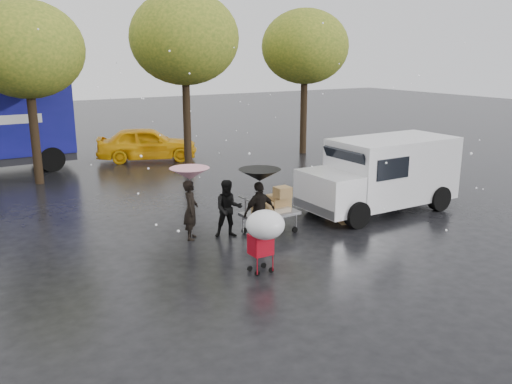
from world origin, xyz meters
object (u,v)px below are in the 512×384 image
person_black (260,212)px  yellow_taxi (147,144)px  person_pink (191,210)px  white_van (383,173)px  shopping_cart (264,228)px  vendor_cart (273,207)px

person_black → yellow_taxi: 11.89m
person_pink → yellow_taxi: size_ratio=0.36×
person_pink → yellow_taxi: 11.04m
person_pink → person_black: bearing=-96.8°
yellow_taxi → white_van: bearing=-143.4°
person_black → white_van: (4.69, 0.51, 0.37)m
shopping_cart → white_van: 6.18m
white_van → yellow_taxi: bearing=106.5°
shopping_cart → white_van: bearing=22.4°
white_van → shopping_cart: bearing=-157.6°
person_black → vendor_cart: (0.67, 0.43, -0.06)m
person_pink → person_black: size_ratio=0.99×
person_black → vendor_cart: 0.80m
vendor_cart → white_van: bearing=1.1°
person_black → white_van: bearing=-177.4°
shopping_cart → vendor_cart: bearing=53.6°
person_pink → vendor_cart: 2.17m
person_black → vendor_cart: person_black is taller
yellow_taxi → vendor_cart: bearing=-163.3°
vendor_cart → yellow_taxi: (0.68, 11.38, 0.02)m
person_black → shopping_cart: 2.12m
person_pink → white_van: size_ratio=0.32×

